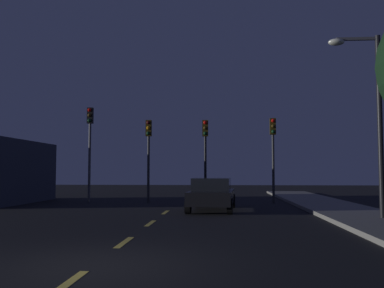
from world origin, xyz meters
The scene contains 12 objects.
ground_plane centered at (0.00, 7.00, 0.00)m, with size 80.00×80.00×0.00m, color black.
sidewalk_curb_right centered at (7.50, 7.00, 0.07)m, with size 3.00×40.00×0.15m, color gray.
lane_stripe_nearest centered at (0.00, -1.20, 0.00)m, with size 0.16×1.60×0.01m, color #EACC4C.
lane_stripe_second centered at (0.00, 2.60, 0.00)m, with size 0.16×1.60×0.01m, color #EACC4C.
lane_stripe_third centered at (0.00, 6.40, 0.00)m, with size 0.16×1.60×0.01m, color #EACC4C.
lane_stripe_fourth centered at (0.00, 10.20, 0.00)m, with size 0.16×1.60×0.01m, color #EACC4C.
traffic_signal_far_left centered at (-5.05, 15.74, 3.71)m, with size 0.32×0.38×5.33m.
traffic_signal_center_left centered at (-1.70, 15.74, 3.23)m, with size 0.32×0.38×4.59m.
traffic_signal_center_right centered at (1.47, 15.74, 3.22)m, with size 0.32×0.38×4.57m.
traffic_signal_far_right centered at (5.19, 15.74, 3.27)m, with size 0.32×0.38×4.64m.
car_stopped_ahead centered at (1.94, 11.14, 0.73)m, with size 2.15×4.48×1.43m.
street_lamp_right centered at (7.51, 7.24, 3.92)m, with size 1.78×0.36×6.44m.
Camera 1 is at (2.35, -7.66, 1.71)m, focal length 39.71 mm.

